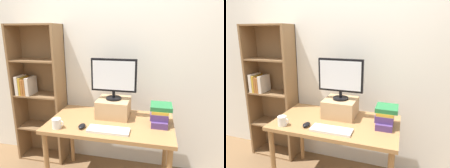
% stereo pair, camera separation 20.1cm
% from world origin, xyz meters
% --- Properties ---
extents(back_wall, '(7.00, 0.08, 2.60)m').
position_xyz_m(back_wall, '(0.00, 0.50, 1.30)').
color(back_wall, silver).
rests_on(back_wall, ground_plane).
extents(desk, '(1.26, 0.71, 0.76)m').
position_xyz_m(desk, '(0.00, 0.00, 0.67)').
color(desk, '#9E7042').
rests_on(desk, ground_plane).
extents(bookshelf_unit, '(0.62, 0.28, 1.74)m').
position_xyz_m(bookshelf_unit, '(-1.01, 0.34, 0.89)').
color(bookshelf_unit, olive).
rests_on(bookshelf_unit, ground_plane).
extents(riser_box, '(0.34, 0.32, 0.19)m').
position_xyz_m(riser_box, '(0.00, 0.15, 0.86)').
color(riser_box, tan).
rests_on(riser_box, desk).
extents(computer_monitor, '(0.48, 0.17, 0.44)m').
position_xyz_m(computer_monitor, '(0.00, 0.15, 1.19)').
color(computer_monitor, black).
rests_on(computer_monitor, riser_box).
extents(keyboard, '(0.39, 0.14, 0.02)m').
position_xyz_m(keyboard, '(0.03, -0.21, 0.77)').
color(keyboard, silver).
rests_on(keyboard, desk).
extents(computer_mouse, '(0.06, 0.10, 0.04)m').
position_xyz_m(computer_mouse, '(-0.23, -0.20, 0.78)').
color(computer_mouse, black).
rests_on(computer_mouse, desk).
extents(book_stack, '(0.21, 0.26, 0.20)m').
position_xyz_m(book_stack, '(0.49, 0.06, 0.86)').
color(book_stack, '#4C336B').
rests_on(book_stack, desk).
extents(coffee_mug, '(0.12, 0.09, 0.09)m').
position_xyz_m(coffee_mug, '(-0.47, -0.25, 0.81)').
color(coffee_mug, white).
rests_on(coffee_mug, desk).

